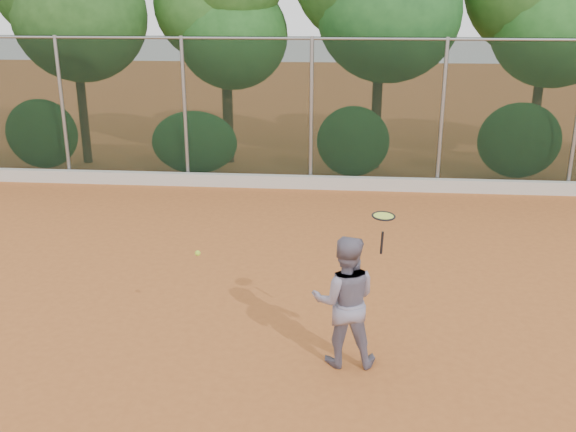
{
  "coord_description": "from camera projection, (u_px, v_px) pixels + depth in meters",
  "views": [
    {
      "loc": [
        0.81,
        -7.9,
        4.26
      ],
      "look_at": [
        0.0,
        1.0,
        1.25
      ],
      "focal_mm": 40.0,
      "sensor_mm": 36.0,
      "label": 1
    }
  ],
  "objects": [
    {
      "name": "ground",
      "position": [
        281.0,
        324.0,
        8.88
      ],
      "size": [
        80.0,
        80.0,
        0.0
      ],
      "primitive_type": "plane",
      "color": "#B15F29",
      "rests_on": "ground"
    },
    {
      "name": "concrete_curb",
      "position": [
        310.0,
        182.0,
        15.27
      ],
      "size": [
        24.0,
        0.2,
        0.3
      ],
      "primitive_type": "cube",
      "color": "beige",
      "rests_on": "ground"
    },
    {
      "name": "tennis_player",
      "position": [
        345.0,
        301.0,
        7.71
      ],
      "size": [
        0.83,
        0.66,
        1.66
      ],
      "primitive_type": "imported",
      "rotation": [
        0.0,
        0.0,
        3.18
      ],
      "color": "slate",
      "rests_on": "ground"
    },
    {
      "name": "chainlink_fence",
      "position": [
        311.0,
        109.0,
        14.9
      ],
      "size": [
        24.09,
        0.09,
        3.5
      ],
      "color": "black",
      "rests_on": "ground"
    },
    {
      "name": "tennis_racket",
      "position": [
        383.0,
        219.0,
        7.32
      ],
      "size": [
        0.36,
        0.36,
        0.51
      ],
      "color": "black",
      "rests_on": "ground"
    },
    {
      "name": "tennis_ball_in_flight",
      "position": [
        198.0,
        253.0,
        7.93
      ],
      "size": [
        0.07,
        0.07,
        0.07
      ],
      "color": "#B5D931",
      "rests_on": "ground"
    }
  ]
}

